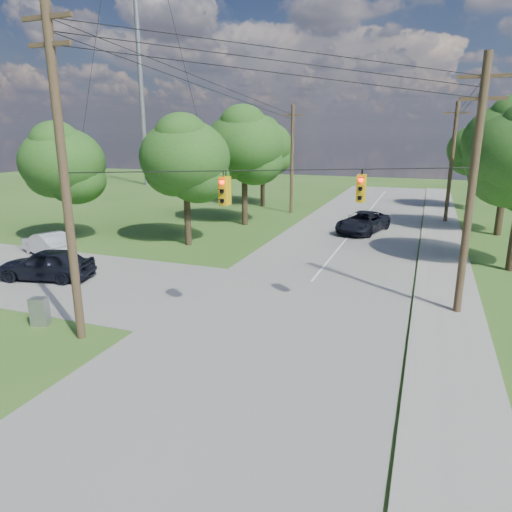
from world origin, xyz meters
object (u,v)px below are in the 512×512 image
at_px(pole_north_w, 292,159).
at_px(control_cabinet, 40,312).
at_px(pole_ne, 472,186).
at_px(car_main_north, 363,222).
at_px(pole_sw, 64,172).
at_px(car_cross_dark, 47,264).
at_px(car_cross_silver, 48,244).
at_px(pole_north_e, 452,162).

height_order(pole_north_w, control_cabinet, pole_north_w).
relative_size(pole_ne, control_cabinet, 9.02).
relative_size(car_main_north, control_cabinet, 4.91).
xyz_separation_m(pole_sw, car_cross_dark, (-6.57, 5.06, -5.37)).
height_order(pole_north_w, car_main_north, pole_north_w).
height_order(pole_north_w, car_cross_dark, pole_north_w).
distance_m(pole_north_w, car_cross_dark, 25.66).
relative_size(pole_sw, car_main_north, 2.10).
bearing_deg(pole_sw, car_cross_silver, 139.09).
distance_m(pole_north_e, car_cross_dark, 31.99).
height_order(car_cross_silver, control_cabinet, car_cross_silver).
bearing_deg(pole_north_e, control_cabinet, -118.43).
distance_m(car_cross_dark, control_cabinet, 6.35).
xyz_separation_m(pole_ne, car_main_north, (-6.13, 15.26, -4.64)).
bearing_deg(pole_north_w, pole_north_e, 0.00).
height_order(pole_north_e, pole_north_w, same).
relative_size(pole_ne, car_main_north, 1.84).
height_order(pole_ne, pole_north_w, pole_ne).
xyz_separation_m(pole_ne, pole_north_w, (-13.90, 22.00, -0.34)).
height_order(pole_ne, car_cross_dark, pole_ne).
bearing_deg(car_cross_silver, car_main_north, 150.01).
distance_m(car_cross_silver, control_cabinet, 11.67).
distance_m(car_cross_silver, car_main_north, 22.50).
xyz_separation_m(pole_north_e, car_main_north, (-6.13, -6.74, -4.31)).
height_order(pole_ne, pole_north_e, pole_ne).
relative_size(pole_north_e, control_cabinet, 8.59).
height_order(pole_sw, car_cross_silver, pole_sw).
distance_m(pole_sw, control_cabinet, 6.12).
bearing_deg(pole_ne, car_main_north, 111.89).
bearing_deg(car_main_north, pole_sw, -92.89).
bearing_deg(pole_north_e, car_main_north, -132.30).
height_order(pole_ne, car_cross_silver, pole_ne).
xyz_separation_m(car_cross_silver, control_cabinet, (7.93, -8.55, -0.20)).
xyz_separation_m(pole_ne, car_cross_dark, (-20.07, -2.54, -4.61)).
relative_size(pole_north_e, car_main_north, 1.75).
distance_m(pole_ne, car_main_north, 17.09).
relative_size(pole_north_w, control_cabinet, 8.59).
bearing_deg(pole_ne, pole_sw, -150.62).
distance_m(pole_north_e, car_cross_silver, 31.82).
relative_size(pole_ne, car_cross_silver, 2.31).
relative_size(pole_north_w, car_cross_silver, 2.20).
xyz_separation_m(pole_ne, pole_north_e, (-0.00, 22.00, -0.34)).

